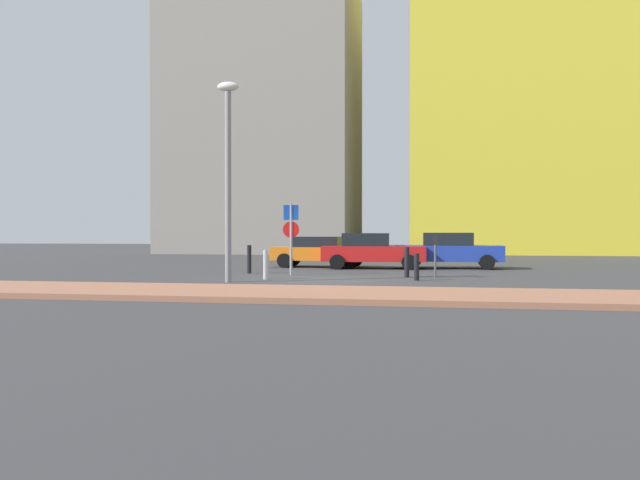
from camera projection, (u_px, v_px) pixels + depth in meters
ground_plane at (316, 280)px, 21.55m from camera, size 120.00×120.00×0.00m
sidewalk_brick at (276, 293)px, 16.02m from camera, size 40.00×3.48×0.14m
parked_car_orange at (320, 251)px, 29.25m from camera, size 4.38×1.99×1.38m
parked_car_red at (372, 251)px, 28.10m from camera, size 4.55×2.16×1.54m
parked_car_blue at (449, 250)px, 28.23m from camera, size 4.64×2.01×1.56m
parking_sign_post at (291, 231)px, 23.72m from camera, size 0.59×0.15×2.61m
parking_meter at (435, 250)px, 22.39m from camera, size 0.18×0.14×1.48m
street_lamp at (228, 163)px, 20.41m from camera, size 0.70×0.36×6.32m
traffic_bollard_near at (249, 259)px, 24.81m from camera, size 0.16×0.16×1.09m
traffic_bollard_mid at (407, 262)px, 22.81m from camera, size 0.18×0.18×1.06m
traffic_bollard_far at (266, 265)px, 21.72m from camera, size 0.16×0.16×0.98m
traffic_bollard_edge at (417, 267)px, 21.15m from camera, size 0.17×0.17×0.90m
building_colorful_midrise at (529, 91)px, 50.09m from camera, size 17.71×13.73×25.06m
building_under_construction at (265, 119)px, 50.55m from camera, size 14.13×10.76×20.82m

